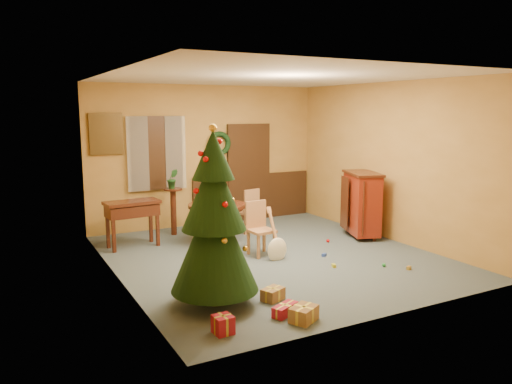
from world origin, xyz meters
TOP-DOWN VIEW (x-y plane):
  - room_envelope at (0.21, 2.70)m, footprint 5.50×5.50m
  - dining_table at (-0.45, 1.21)m, footprint 1.05×1.05m
  - urn at (-0.45, 1.21)m, footprint 0.29×0.29m
  - centerpiece_plant at (-0.45, 1.21)m, footprint 0.34×0.29m
  - chair_near at (-0.13, 0.21)m, footprint 0.41×0.41m
  - chair_far at (0.39, 1.62)m, footprint 0.46×0.46m
  - guitar at (-0.03, -0.21)m, footprint 0.50×0.62m
  - plant_stand at (-0.96, 2.17)m, footprint 0.35×0.35m
  - stand_plant at (-0.96, 2.17)m, footprint 0.23×0.20m
  - christmas_tree at (-1.66, -1.48)m, footprint 1.08×1.08m
  - writing_desk at (-1.88, 1.65)m, footprint 0.97×0.54m
  - sideboard at (2.15, 0.34)m, footprint 0.81×1.08m
  - gift_a at (-0.96, -2.40)m, footprint 0.39×0.36m
  - gift_b at (-1.91, -2.26)m, footprint 0.21×0.21m
  - gift_c at (-0.95, -1.67)m, footprint 0.34×0.29m
  - gift_d at (-1.06, -2.15)m, footprint 0.39×0.29m
  - toy_a at (0.75, -0.42)m, footprint 0.09×0.08m
  - toy_b at (1.24, -1.31)m, footprint 0.06×0.06m
  - toy_c at (0.54, -0.96)m, footprint 0.07×0.09m
  - toy_d at (1.34, 0.28)m, footprint 0.06×0.06m
  - toy_e at (1.48, -1.58)m, footprint 0.09×0.08m

SIDE VIEW (x-z plane):
  - toy_a at x=0.75m, z-range 0.00..0.05m
  - toy_c at x=0.54m, z-range 0.00..0.05m
  - toy_e at x=1.48m, z-range 0.00..0.05m
  - toy_b at x=1.24m, z-range 0.00..0.06m
  - toy_d at x=1.34m, z-range 0.00..0.06m
  - gift_d at x=-1.06m, z-range 0.00..0.13m
  - gift_c at x=-0.95m, z-range 0.00..0.15m
  - gift_a at x=-0.96m, z-range 0.00..0.17m
  - gift_b at x=-1.91m, z-range 0.00..0.20m
  - guitar at x=-0.03m, z-range 0.01..0.81m
  - chair_far at x=0.39m, z-range 0.03..0.91m
  - chair_near at x=-0.13m, z-range 0.03..0.93m
  - dining_table at x=-0.45m, z-range 0.14..0.86m
  - plant_stand at x=-0.96m, z-range 0.11..1.02m
  - writing_desk at x=-1.88m, z-range 0.21..1.04m
  - sideboard at x=2.15m, z-range 0.04..1.28m
  - urn at x=-0.45m, z-range 0.72..0.93m
  - christmas_tree at x=-1.66m, z-range -0.06..2.17m
  - stand_plant at x=-0.96m, z-range 0.91..1.28m
  - room_envelope at x=0.21m, z-range -1.63..3.87m
  - centerpiece_plant at x=-0.45m, z-range 0.93..1.30m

